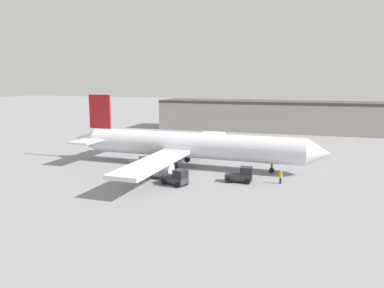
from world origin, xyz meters
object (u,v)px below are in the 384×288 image
object	(u,v)px
ground_crew_worker	(281,177)
belt_loader_truck	(140,167)
pushback_tug	(177,178)
baggage_tug	(241,175)
airplane	(186,146)

from	to	relation	value
ground_crew_worker	belt_loader_truck	size ratio (longest dim) A/B	0.51
belt_loader_truck	pushback_tug	size ratio (longest dim) A/B	0.89
baggage_tug	belt_loader_truck	world-z (taller)	belt_loader_truck
ground_crew_worker	baggage_tug	bearing A→B (deg)	53.91
baggage_tug	pushback_tug	world-z (taller)	pushback_tug
ground_crew_worker	pushback_tug	xyz separation A→B (m)	(-12.19, -4.38, 0.04)
belt_loader_truck	pushback_tug	xyz separation A→B (m)	(6.52, -3.43, -0.18)
airplane	belt_loader_truck	bearing A→B (deg)	-120.95
pushback_tug	airplane	bearing A→B (deg)	124.09
pushback_tug	baggage_tug	bearing A→B (deg)	48.56
airplane	pushback_tug	distance (m)	10.64
ground_crew_worker	baggage_tug	xyz separation A→B (m)	(-4.80, -0.82, 0.05)
baggage_tug	belt_loader_truck	size ratio (longest dim) A/B	1.04
airplane	belt_loader_truck	distance (m)	8.38
airplane	belt_loader_truck	xyz separation A→B (m)	(-4.49, -6.78, -2.00)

